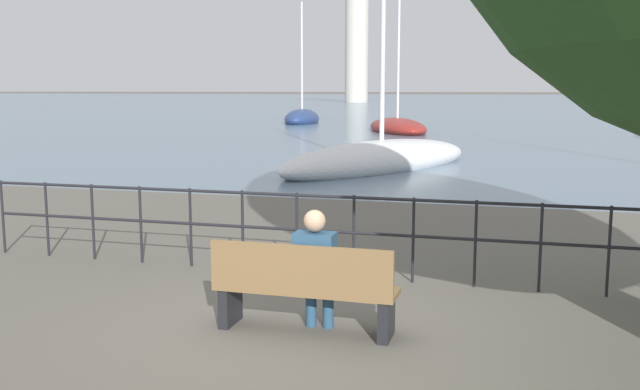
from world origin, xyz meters
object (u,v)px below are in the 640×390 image
object	(u,v)px
sailboat_2	(397,127)
harbor_lighthouse	(357,27)
seated_person_left	(316,265)
sailboat_3	(381,159)
park_bench	(304,290)
sailboat_5	(302,119)

from	to	relation	value
sailboat_2	harbor_lighthouse	distance (m)	88.10
seated_person_left	sailboat_2	size ratio (longest dim) A/B	0.10
sailboat_2	sailboat_3	world-z (taller)	sailboat_2
harbor_lighthouse	seated_person_left	bearing A→B (deg)	-77.28
sailboat_2	sailboat_3	distance (m)	18.45
seated_person_left	sailboat_2	distance (m)	32.95
park_bench	seated_person_left	world-z (taller)	seated_person_left
seated_person_left	sailboat_3	bearing A→B (deg)	98.40
park_bench	sailboat_3	bearing A→B (deg)	97.99
sailboat_2	sailboat_3	xyz separation A→B (m)	(2.63, -18.26, 0.01)
park_bench	seated_person_left	xyz separation A→B (m)	(0.09, 0.08, 0.23)
harbor_lighthouse	sailboat_2	bearing A→B (deg)	-75.60
harbor_lighthouse	park_bench	bearing A→B (deg)	-77.33
sailboat_2	sailboat_5	size ratio (longest dim) A/B	1.41
sailboat_2	sailboat_5	distance (m)	11.24
seated_person_left	sailboat_2	xyz separation A→B (m)	(-4.75, 32.60, -0.39)
seated_person_left	sailboat_5	distance (m)	42.49
sailboat_5	seated_person_left	bearing A→B (deg)	-78.58
seated_person_left	sailboat_2	bearing A→B (deg)	98.29
seated_person_left	sailboat_2	world-z (taller)	sailboat_2
sailboat_2	harbor_lighthouse	size ratio (longest dim) A/B	0.43
park_bench	seated_person_left	bearing A→B (deg)	40.03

